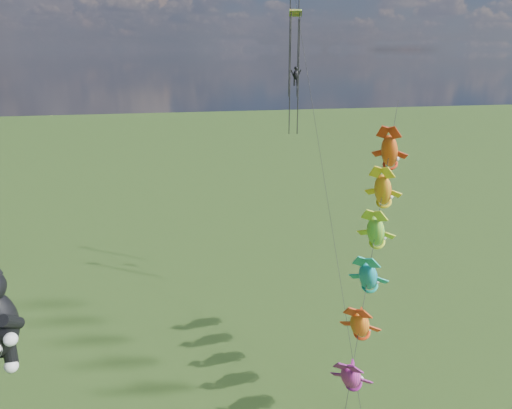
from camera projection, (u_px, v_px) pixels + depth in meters
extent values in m
sphere|color=white|center=(11.00, 339.00, 21.59)|extent=(0.60, 0.60, 0.60)
sphere|color=white|center=(11.00, 366.00, 22.92)|extent=(0.64, 0.64, 0.64)
cylinder|color=black|center=(368.00, 278.00, 26.46)|extent=(8.63, 13.30, 17.17)
ellipsoid|color=#D83399|center=(351.00, 376.00, 24.49)|extent=(2.25, 2.75, 2.76)
ellipsoid|color=orange|center=(360.00, 324.00, 25.50)|extent=(2.25, 2.75, 2.76)
ellipsoid|color=#197FBF|center=(368.00, 276.00, 26.50)|extent=(2.25, 2.75, 2.76)
ellipsoid|color=green|center=(376.00, 231.00, 27.50)|extent=(2.25, 2.75, 2.76)
ellipsoid|color=red|center=(383.00, 190.00, 28.51)|extent=(2.25, 2.75, 2.76)
ellipsoid|color=orange|center=(390.00, 151.00, 29.51)|extent=(2.25, 2.75, 2.76)
cylinder|color=black|center=(324.00, 176.00, 33.33)|extent=(0.24, 17.09, 24.20)
cube|color=green|center=(296.00, 13.00, 35.19)|extent=(0.93, 0.57, 0.49)
cylinder|color=black|center=(290.00, 77.00, 36.42)|extent=(0.08, 0.08, 8.72)
cylinder|color=black|center=(298.00, 76.00, 36.54)|extent=(0.08, 0.08, 8.72)
cylinder|color=black|center=(290.00, 39.00, 38.64)|extent=(0.08, 0.08, 9.12)
cylinder|color=black|center=(298.00, 39.00, 38.77)|extent=(0.08, 0.08, 9.12)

